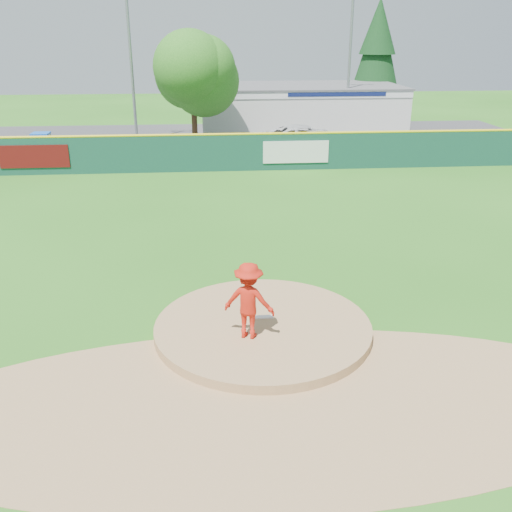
{
  "coord_description": "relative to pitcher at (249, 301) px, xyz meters",
  "views": [
    {
      "loc": [
        -1.29,
        -12.76,
        7.17
      ],
      "look_at": [
        0.0,
        2.0,
        1.3
      ],
      "focal_mm": 40.0,
      "sensor_mm": 36.0,
      "label": 1
    }
  ],
  "objects": [
    {
      "name": "parking_lot",
      "position": [
        0.4,
        27.6,
        -1.19
      ],
      "size": [
        44.0,
        16.0,
        0.02
      ],
      "primitive_type": "cube",
      "color": "#38383A",
      "rests_on": "ground"
    },
    {
      "name": "van",
      "position": [
        5.41,
        24.16,
        -0.4
      ],
      "size": [
        6.1,
        3.95,
        1.56
      ],
      "primitive_type": "imported",
      "rotation": [
        0.0,
        0.0,
        1.83
      ],
      "color": "silver",
      "rests_on": "parking_lot"
    },
    {
      "name": "pool_building_grp",
      "position": [
        6.4,
        32.6,
        0.46
      ],
      "size": [
        15.2,
        8.2,
        3.31
      ],
      "color": "silver",
      "rests_on": "ground"
    },
    {
      "name": "light_pole_right",
      "position": [
        9.4,
        29.6,
        4.34
      ],
      "size": [
        1.75,
        0.25,
        10.0
      ],
      "color": "gray",
      "rests_on": "ground"
    },
    {
      "name": "infield_dirt_arc",
      "position": [
        0.4,
        -2.4,
        -1.2
      ],
      "size": [
        15.4,
        15.4,
        0.01
      ],
      "primitive_type": "cylinder",
      "color": "#9E774C",
      "rests_on": "ground"
    },
    {
      "name": "pitcher",
      "position": [
        0.0,
        0.0,
        0.0
      ],
      "size": [
        1.4,
        1.07,
        1.91
      ],
      "primitive_type": "imported",
      "rotation": [
        0.0,
        0.0,
        2.81
      ],
      "color": "red",
      "rests_on": "pitchers_mound"
    },
    {
      "name": "fence_banners",
      "position": [
        -2.98,
        18.52,
        -0.2
      ],
      "size": [
        17.52,
        0.04,
        1.2
      ],
      "color": "#560D0C",
      "rests_on": "ground"
    },
    {
      "name": "playground_slide",
      "position": [
        -10.63,
        22.66,
        -0.41
      ],
      "size": [
        1.0,
        2.82,
        1.56
      ],
      "color": "blue",
      "rests_on": "ground"
    },
    {
      "name": "pitchers_mound",
      "position": [
        0.4,
        0.6,
        -1.2
      ],
      "size": [
        5.5,
        5.5,
        0.5
      ],
      "primitive_type": "cylinder",
      "color": "#9E774C",
      "rests_on": "ground"
    },
    {
      "name": "pitching_rubber",
      "position": [
        0.4,
        0.9,
        -0.93
      ],
      "size": [
        0.6,
        0.15,
        0.04
      ],
      "primitive_type": "cube",
      "color": "white",
      "rests_on": "pitchers_mound"
    },
    {
      "name": "ground",
      "position": [
        0.4,
        0.6,
        -1.2
      ],
      "size": [
        120.0,
        120.0,
        0.0
      ],
      "primitive_type": "plane",
      "color": "#286B19",
      "rests_on": "ground"
    },
    {
      "name": "conifer_tree",
      "position": [
        13.4,
        36.6,
        4.34
      ],
      "size": [
        4.4,
        4.4,
        9.5
      ],
      "color": "#382314",
      "rests_on": "ground"
    },
    {
      "name": "light_pole_left",
      "position": [
        -5.6,
        27.6,
        4.85
      ],
      "size": [
        1.75,
        0.25,
        11.0
      ],
      "color": "gray",
      "rests_on": "ground"
    },
    {
      "name": "deciduous_tree",
      "position": [
        -1.6,
        25.6,
        3.35
      ],
      "size": [
        5.6,
        5.6,
        7.36
      ],
      "color": "#382314",
      "rests_on": "ground"
    },
    {
      "name": "outfield_fence",
      "position": [
        0.4,
        18.6,
        -0.11
      ],
      "size": [
        40.0,
        0.14,
        2.07
      ],
      "color": "#133F33",
      "rests_on": "ground"
    }
  ]
}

